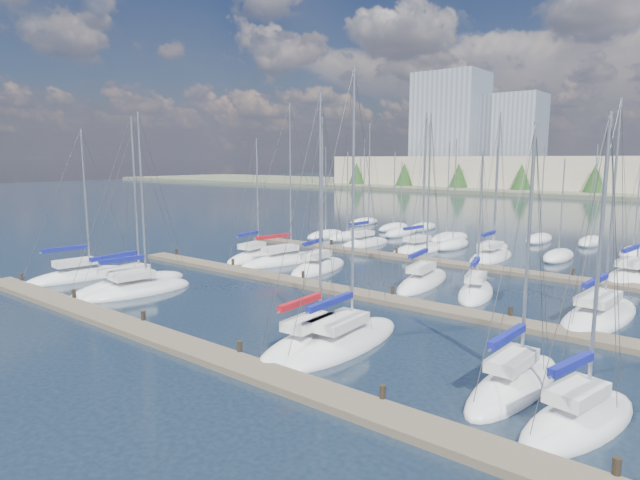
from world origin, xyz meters
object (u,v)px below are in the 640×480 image
Objects in this scene: sailboat_n at (365,244)px; sailboat_l at (476,293)px; sailboat_c at (138,290)px; sailboat_j at (319,267)px; sailboat_h at (254,257)px; sailboat_a at (81,276)px; sailboat_i at (284,261)px; sailboat_e at (344,341)px; sailboat_o at (419,249)px; sailboat_k at (423,281)px; sailboat_b at (131,285)px; sailboat_q at (633,276)px; sailboat_p at (491,257)px; sailboat_g at (579,421)px; sailboat_f at (514,385)px; sailboat_m at (599,316)px; sailboat_d at (313,342)px.

sailboat_l is at bearing -30.80° from sailboat_n.
sailboat_j is at bearing 78.92° from sailboat_c.
sailboat_a is at bearing -113.64° from sailboat_h.
sailboat_e is at bearing -28.01° from sailboat_i.
sailboat_o is 1.10× the size of sailboat_k.
sailboat_n is at bearing 80.26° from sailboat_a.
sailboat_b is at bearing -88.63° from sailboat_i.
sailboat_a is (-34.19, -27.46, 0.01)m from sailboat_q.
sailboat_h is at bearing 143.70° from sailboat_e.
sailboat_i reaches higher than sailboat_p.
sailboat_g is at bearing -44.76° from sailboat_o.
sailboat_o is 14.74m from sailboat_i.
sailboat_f reaches higher than sailboat_l.
sailboat_o reaches higher than sailboat_j.
sailboat_c is at bearing 178.98° from sailboat_e.
sailboat_m is at bearing -53.03° from sailboat_p.
sailboat_a is at bearing -175.81° from sailboat_b.
sailboat_e is at bearing -119.77° from sailboat_m.
sailboat_o is 28.71m from sailboat_b.
sailboat_n is (2.80, 26.76, 0.03)m from sailboat_b.
sailboat_m is 1.00× the size of sailboat_j.
sailboat_q is (10.02, 27.83, -0.02)m from sailboat_d.
sailboat_b is (-18.52, 1.22, -0.02)m from sailboat_d.
sailboat_j reaches higher than sailboat_q.
sailboat_c is 0.96× the size of sailboat_n.
sailboat_j is at bearing 160.82° from sailboat_g.
sailboat_b reaches higher than sailboat_h.
sailboat_e is 16.08m from sailboat_m.
sailboat_j is (-21.38, 13.58, -0.00)m from sailboat_f.
sailboat_o reaches higher than sailboat_d.
sailboat_p is 19.64m from sailboat_i.
sailboat_c is 0.98× the size of sailboat_j.
sailboat_a is at bearing -130.69° from sailboat_p.
sailboat_h is at bearing -100.48° from sailboat_n.
sailboat_m is 26.34m from sailboat_i.
sailboat_l is at bearing -17.59° from sailboat_k.
sailboat_d is 16.64m from sailboat_c.
sailboat_q reaches higher than sailboat_g.
sailboat_n is at bearing 129.46° from sailboat_k.
sailboat_i is (-26.00, -12.56, 0.02)m from sailboat_q.
sailboat_j is (-11.61, 14.87, -0.00)m from sailboat_d.
sailboat_e reaches higher than sailboat_f.
sailboat_g is 0.86× the size of sailboat_m.
sailboat_m is at bearing 90.23° from sailboat_f.
sailboat_o is at bearing 140.28° from sailboat_g.
sailboat_d reaches higher than sailboat_l.
sailboat_i is (2.53, 14.05, 0.02)m from sailboat_b.
sailboat_h is 15.18m from sailboat_a.
sailboat_i is (-0.27, -12.71, -0.01)m from sailboat_n.
sailboat_e reaches higher than sailboat_h.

